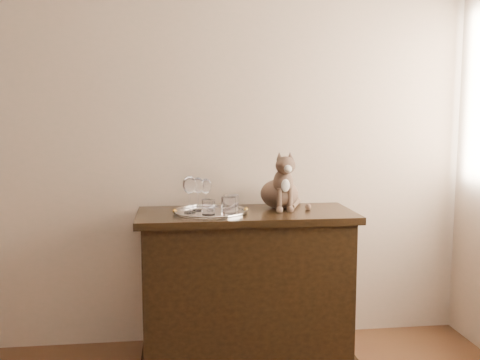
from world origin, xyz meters
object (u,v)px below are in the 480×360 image
Objects in this scene: wine_glass_c at (190,194)px; tumbler_c at (231,204)px; wine_glass_b at (206,194)px; sideboard at (246,286)px; tumbler_b at (208,207)px; tray at (211,213)px; tumbler_a at (229,205)px; cat at (279,179)px; wine_glass_a at (198,194)px.

wine_glass_c is 2.17× the size of tumbler_c.
wine_glass_c reaches higher than wine_glass_b.
tumbler_b is at bearing -154.78° from sideboard.
tray is 4.47× the size of tumbler_a.
tumbler_c reaches higher than sideboard.
cat is (0.43, 0.04, 0.07)m from wine_glass_b.
cat reaches higher than wine_glass_c.
wine_glass_b is 1.95× the size of tumbler_a.
tumbler_a is at bearing -34.49° from tray.
wine_glass_a is at bearing 143.96° from tray.
tumbler_b is (-0.22, -0.10, 0.47)m from sideboard.
tumbler_c is 0.28× the size of cat.
wine_glass_a reaches higher than sideboard.
tumbler_c is (0.23, -0.01, -0.05)m from wine_glass_c.
wine_glass_b is (0.05, 0.03, -0.01)m from wine_glass_a.
cat is at bearing 25.01° from tumbler_b.
cat reaches higher than wine_glass_b.
wine_glass_b is at bearing -178.18° from cat.
sideboard is at bearing -14.38° from wine_glass_b.
wine_glass_c is (-0.31, -0.03, 0.53)m from sideboard.
wine_glass_b is 2.16× the size of tumbler_b.
sideboard is 13.00× the size of tumbler_c.
sideboard is 14.88× the size of tumbler_b.
wine_glass_b is 0.18m from tumbler_a.
wine_glass_a is 0.05m from wine_glass_b.
tray is at bearing 145.51° from tumbler_a.
tumbler_c is at bearing 68.35° from tumbler_a.
wine_glass_a is 0.19m from tumbler_c.
wine_glass_c is at bearing -174.72° from sideboard.
tumbler_a is (0.21, -0.05, -0.06)m from wine_glass_c.
tumbler_c is at bearing -34.57° from wine_glass_b.
wine_glass_a is 0.15m from tumbler_b.
wine_glass_a is at bearing 110.90° from tumbler_b.
tray is 2.30× the size of wine_glass_b.
cat reaches higher than wine_glass_a.
wine_glass_a is 0.56× the size of cat.
sideboard is 3.61× the size of cat.
tray is 0.13m from wine_glass_a.
tumbler_c is at bearing -1.55° from wine_glass_c.
wine_glass_c is (-0.05, -0.06, 0.01)m from wine_glass_a.
tumbler_c is at bearing -159.45° from cat.
tumbler_a is 0.11m from tumbler_b.
tumbler_a is at bearing -153.65° from cat.
tumbler_a reaches higher than tumbler_b.
cat is (0.21, 0.09, 0.59)m from sideboard.
sideboard is at bearing 5.28° from wine_glass_c.
tumbler_a is 0.38m from cat.
tumbler_a is at bearing 9.58° from tumbler_b.
tumbler_c reaches higher than tumbler_a.
tumbler_b is 0.14m from tumbler_c.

